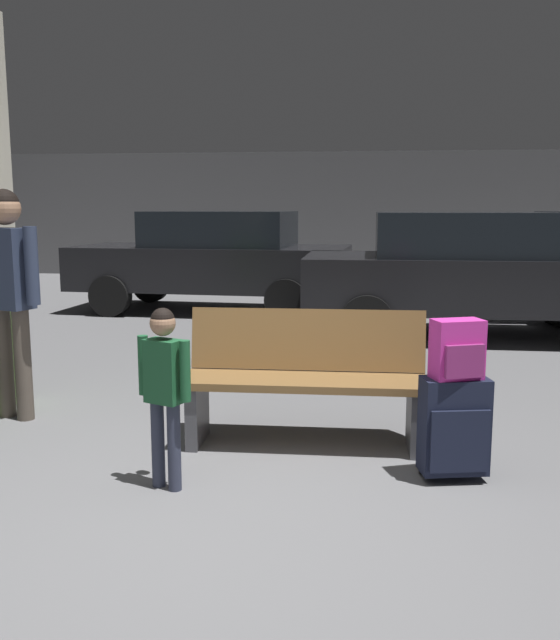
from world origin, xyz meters
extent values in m
cube|color=slate|center=(0.00, 4.00, -0.05)|extent=(18.00, 18.00, 0.10)
cube|color=#565658|center=(0.00, 12.86, 1.40)|extent=(18.00, 0.12, 2.80)
cube|color=brown|center=(0.37, 1.31, 0.44)|extent=(1.61, 0.46, 0.05)
cube|color=brown|center=(0.37, 1.56, 0.68)|extent=(1.60, 0.13, 0.42)
cube|color=#4C4C51|center=(-0.35, 1.30, 0.21)|extent=(0.09, 0.40, 0.41)
cube|color=#4C4C51|center=(1.09, 1.32, 0.21)|extent=(0.09, 0.40, 0.41)
cube|color=#191E33|center=(1.28, 0.85, 0.32)|extent=(0.41, 0.27, 0.56)
cube|color=#191E33|center=(1.30, 0.74, 0.26)|extent=(0.34, 0.09, 0.36)
cube|color=#A5A5AA|center=(1.26, 0.93, 0.59)|extent=(0.14, 0.05, 0.02)
cylinder|color=black|center=(1.10, 0.91, 0.02)|extent=(0.03, 0.05, 0.04)
cylinder|color=black|center=(1.42, 0.97, 0.02)|extent=(0.03, 0.05, 0.04)
cube|color=#D833A5|center=(1.28, 0.85, 0.77)|extent=(0.32, 0.24, 0.34)
cube|color=#8E2B70|center=(1.31, 0.76, 0.72)|extent=(0.23, 0.11, 0.19)
cylinder|color=black|center=(1.28, 0.85, 0.93)|extent=(0.06, 0.04, 0.02)
cylinder|color=#33384C|center=(-0.29, 0.51, 0.25)|extent=(0.08, 0.08, 0.50)
cylinder|color=#33384C|center=(-0.40, 0.55, 0.25)|extent=(0.08, 0.08, 0.50)
cube|color=#1E5933|center=(-0.34, 0.53, 0.68)|extent=(0.24, 0.19, 0.35)
cylinder|color=#1E5933|center=(-0.21, 0.47, 0.70)|extent=(0.06, 0.06, 0.34)
cylinder|color=#1E5933|center=(-0.48, 0.58, 0.70)|extent=(0.06, 0.06, 0.34)
sphere|color=#A87A5B|center=(-0.34, 0.53, 0.95)|extent=(0.14, 0.14, 0.14)
sphere|color=black|center=(-0.34, 0.53, 0.97)|extent=(0.13, 0.13, 0.13)
cylinder|color=white|center=(-0.37, 0.65, 0.70)|extent=(0.06, 0.06, 0.10)
cylinder|color=red|center=(-0.37, 0.65, 0.77)|extent=(0.01, 0.01, 0.06)
cylinder|color=brown|center=(-1.75, 1.67, 0.42)|extent=(0.12, 0.12, 0.83)
cylinder|color=brown|center=(-1.93, 1.74, 0.42)|extent=(0.12, 0.12, 0.83)
cube|color=#2D3851|center=(-1.84, 1.70, 1.13)|extent=(0.39, 0.31, 0.59)
cylinder|color=#2D3851|center=(-1.61, 1.62, 1.16)|extent=(0.10, 0.10, 0.56)
sphere|color=#A87A5B|center=(-1.84, 1.70, 1.56)|extent=(0.24, 0.24, 0.24)
sphere|color=black|center=(-1.84, 1.70, 1.59)|extent=(0.22, 0.22, 0.22)
cylinder|color=black|center=(3.27, 8.15, 0.30)|extent=(0.61, 0.23, 0.60)
cylinder|color=black|center=(3.35, 6.55, 0.30)|extent=(0.61, 0.23, 0.60)
cube|color=black|center=(2.11, 5.51, 0.67)|extent=(4.11, 1.73, 0.64)
cube|color=black|center=(1.96, 5.51, 1.25)|extent=(2.11, 1.56, 0.52)
cylinder|color=black|center=(0.82, 6.32, 0.30)|extent=(0.60, 0.20, 0.60)
cylinder|color=black|center=(0.80, 4.72, 0.30)|extent=(0.60, 0.20, 0.60)
cube|color=black|center=(-1.52, 7.26, 0.67)|extent=(4.21, 2.00, 0.64)
cube|color=black|center=(-1.37, 7.25, 1.25)|extent=(2.21, 1.69, 0.52)
cylinder|color=black|center=(-2.88, 6.56, 0.30)|extent=(0.61, 0.24, 0.60)
cylinder|color=black|center=(-2.76, 8.16, 0.30)|extent=(0.61, 0.24, 0.60)
cylinder|color=black|center=(-0.29, 6.37, 0.30)|extent=(0.61, 0.24, 0.60)
cylinder|color=black|center=(-0.17, 7.96, 0.30)|extent=(0.61, 0.24, 0.60)
camera|label=1|loc=(0.72, -3.12, 1.57)|focal=39.15mm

